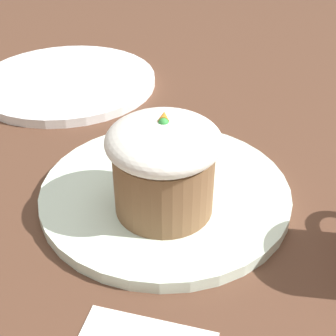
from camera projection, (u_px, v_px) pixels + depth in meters
The scene contains 5 objects.
ground_plane at pixel (165, 197), 0.51m from camera, with size 4.00×4.00×0.00m, color #513323.
dessert_plate at pixel (165, 192), 0.51m from camera, with size 0.27×0.27×0.01m.
carrot_cake at pixel (168, 164), 0.45m from camera, with size 0.11×0.11×0.10m.
spoon at pixel (186, 168), 0.53m from camera, with size 0.11×0.07×0.01m.
side_plate at pixel (67, 81), 0.74m from camera, with size 0.28×0.28×0.01m.
Camera 1 is at (-0.40, -0.02, 0.32)m, focal length 50.00 mm.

